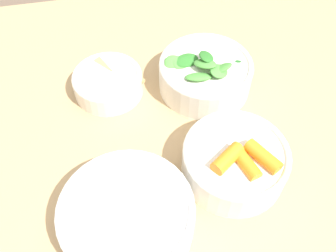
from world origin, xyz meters
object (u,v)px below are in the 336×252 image
object	(u,v)px
bowl_cookies	(109,82)
bowl_beans_hotdog	(124,217)
bowl_greens	(205,74)
bowl_carrots	(235,161)

from	to	relation	value
bowl_cookies	bowl_beans_hotdog	bearing A→B (deg)	88.79
bowl_greens	bowl_cookies	distance (m)	0.17
bowl_carrots	bowl_cookies	bearing A→B (deg)	-51.22
bowl_greens	bowl_beans_hotdog	size ratio (longest dim) A/B	0.90
bowl_carrots	bowl_beans_hotdog	distance (m)	0.18
bowl_beans_hotdog	bowl_cookies	xyz separation A→B (m)	(-0.01, -0.26, -0.00)
bowl_carrots	bowl_cookies	size ratio (longest dim) A/B	1.25
bowl_carrots	bowl_beans_hotdog	xyz separation A→B (m)	(0.17, 0.05, -0.01)
bowl_greens	bowl_carrots	bearing A→B (deg)	89.16
bowl_greens	bowl_beans_hotdog	xyz separation A→B (m)	(0.18, 0.24, -0.01)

